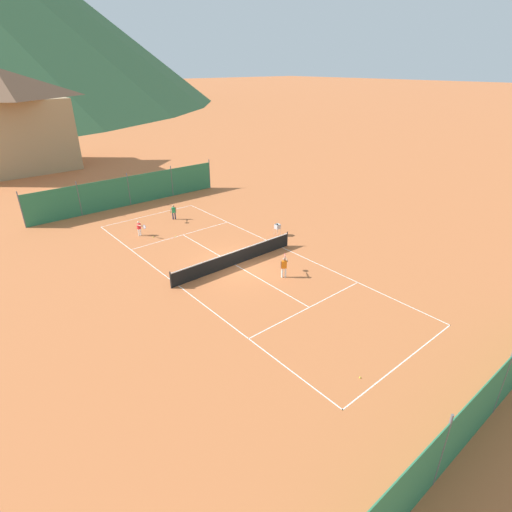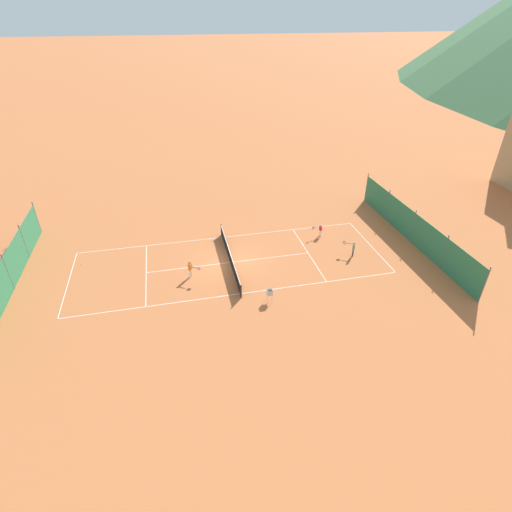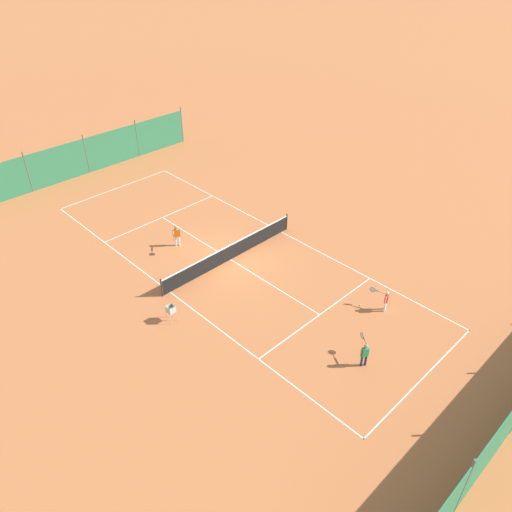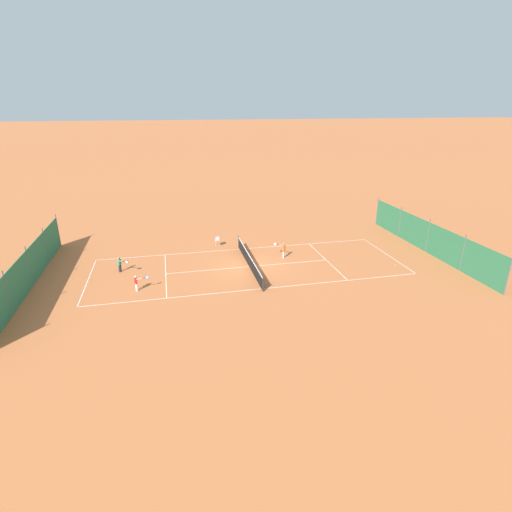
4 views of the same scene
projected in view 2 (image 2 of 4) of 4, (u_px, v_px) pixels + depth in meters
The scene contains 12 objects.
ground_plane at pixel (230, 262), 31.13m from camera, with size 600.00×600.00×0.00m, color #BC6638.
court_line_markings at pixel (230, 262), 31.13m from camera, with size 8.25×23.85×0.01m.
tennis_net at pixel (230, 257), 30.86m from camera, with size 9.18×0.08×1.06m.
windscreen_fence_far at pixel (413, 227), 33.34m from camera, with size 17.28×0.08×2.90m.
windscreen_fence_near at pixel (8, 274), 27.53m from camera, with size 17.28×0.08×2.90m.
player_near_baseline at pixel (353, 248), 31.63m from camera, with size 0.81×0.85×1.21m.
player_far_service at pixel (320, 229), 34.40m from camera, with size 0.36×0.99×1.12m.
player_far_baseline at pixel (191, 268), 29.10m from camera, with size 0.90×0.86×1.30m.
tennis_ball_far_corner at pixel (311, 240), 34.10m from camera, with size 0.07×0.07×0.07m, color #CCE033.
tennis_ball_service_box at pixel (307, 249), 32.81m from camera, with size 0.07×0.07×0.07m, color #CCE033.
tennis_ball_by_net_left at pixel (81, 264), 30.86m from camera, with size 0.07×0.07×0.07m, color #CCE033.
ball_hopper at pixel (270, 293), 26.74m from camera, with size 0.36×0.36×0.89m.
Camera 2 is at (25.91, -3.81, 16.96)m, focal length 28.00 mm.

